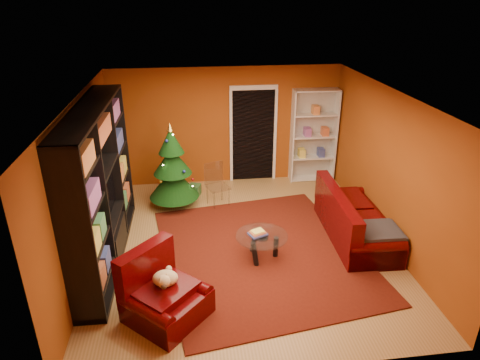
{
  "coord_description": "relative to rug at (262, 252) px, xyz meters",
  "views": [
    {
      "loc": [
        -0.87,
        -6.3,
        4.1
      ],
      "look_at": [
        0.0,
        0.4,
        1.05
      ],
      "focal_mm": 32.0,
      "sensor_mm": 36.0,
      "label": 1
    }
  ],
  "objects": [
    {
      "name": "christmas_tree",
      "position": [
        -1.47,
        1.93,
        0.85
      ],
      "size": [
        1.14,
        1.14,
        1.77
      ],
      "primitive_type": null,
      "rotation": [
        0.0,
        0.0,
        0.16
      ],
      "color": "black",
      "rests_on": "floor"
    },
    {
      "name": "armchair",
      "position": [
        -1.53,
        -1.35,
        0.38
      ],
      "size": [
        1.43,
        1.43,
        0.79
      ],
      "primitive_type": null,
      "rotation": [
        0.0,
        0.0,
        0.82
      ],
      "color": "#380204",
      "rests_on": "rug"
    },
    {
      "name": "doorway",
      "position": [
        0.32,
        3.05,
        1.04
      ],
      "size": [
        1.06,
        0.6,
        2.16
      ],
      "primitive_type": null,
      "color": "black",
      "rests_on": "floor"
    },
    {
      "name": "wall_left",
      "position": [
        -2.8,
        0.32,
        1.29
      ],
      "size": [
        0.05,
        5.5,
        2.6
      ],
      "primitive_type": "cube",
      "color": "#914212",
      "rests_on": "ground"
    },
    {
      "name": "floor",
      "position": [
        -0.28,
        0.32,
        -0.04
      ],
      "size": [
        5.0,
        5.5,
        0.05
      ],
      "primitive_type": "cube",
      "color": "olive",
      "rests_on": "ground"
    },
    {
      "name": "acrylic_chair",
      "position": [
        -0.58,
        1.86,
        0.39
      ],
      "size": [
        0.54,
        0.56,
        0.8
      ],
      "primitive_type": null,
      "rotation": [
        0.0,
        0.0,
        0.36
      ],
      "color": "#66605B",
      "rests_on": "rug"
    },
    {
      "name": "gift_box_green",
      "position": [
        -1.05,
        2.39,
        0.11
      ],
      "size": [
        0.3,
        0.3,
        0.23
      ],
      "primitive_type": "cube",
      "rotation": [
        0.0,
        0.0,
        -0.35
      ],
      "color": "#296431",
      "rests_on": "floor"
    },
    {
      "name": "rug",
      "position": [
        0.0,
        0.0,
        0.0
      ],
      "size": [
        3.72,
        4.16,
        0.02
      ],
      "primitive_type": "cube",
      "rotation": [
        0.0,
        0.0,
        0.15
      ],
      "color": "#53160C",
      "rests_on": "floor"
    },
    {
      "name": "ceiling",
      "position": [
        -0.28,
        0.32,
        2.61
      ],
      "size": [
        5.0,
        5.5,
        0.05
      ],
      "primitive_type": "cube",
      "color": "silver",
      "rests_on": "wall_back"
    },
    {
      "name": "dog",
      "position": [
        -1.53,
        -1.28,
        0.58
      ],
      "size": [
        0.49,
        0.5,
        0.26
      ],
      "primitive_type": null,
      "rotation": [
        0.0,
        0.0,
        0.82
      ],
      "color": "beige",
      "rests_on": "armchair"
    },
    {
      "name": "wall_right",
      "position": [
        2.25,
        0.32,
        1.29
      ],
      "size": [
        0.05,
        5.5,
        2.6
      ],
      "primitive_type": "cube",
      "color": "#914212",
      "rests_on": "ground"
    },
    {
      "name": "white_bookshelf",
      "position": [
        1.67,
        2.89,
        1.04
      ],
      "size": [
        1.01,
        0.39,
        2.16
      ],
      "primitive_type": null,
      "rotation": [
        0.0,
        0.0,
        -0.03
      ],
      "color": "white",
      "rests_on": "floor"
    },
    {
      "name": "media_unit",
      "position": [
        -2.55,
        0.26,
        1.25
      ],
      "size": [
        0.57,
        3.29,
        2.52
      ],
      "primitive_type": null,
      "rotation": [
        0.0,
        0.0,
        -0.02
      ],
      "color": "black",
      "rests_on": "floor"
    },
    {
      "name": "wall_back",
      "position": [
        -0.28,
        3.09,
        1.29
      ],
      "size": [
        5.0,
        0.05,
        2.6
      ],
      "primitive_type": "cube",
      "color": "#914212",
      "rests_on": "ground"
    },
    {
      "name": "gift_box_red",
      "position": [
        -1.62,
        2.85,
        0.09
      ],
      "size": [
        0.27,
        0.27,
        0.2
      ],
      "primitive_type": "cube",
      "rotation": [
        0.0,
        0.0,
        0.43
      ],
      "color": "maroon",
      "rests_on": "floor"
    },
    {
      "name": "coffee_table",
      "position": [
        -0.03,
        -0.14,
        0.21
      ],
      "size": [
        1.11,
        1.11,
        0.53
      ],
      "primitive_type": null,
      "rotation": [
        0.0,
        0.0,
        0.39
      ],
      "color": "gray",
      "rests_on": "rug"
    },
    {
      "name": "sofa",
      "position": [
        1.74,
        0.29,
        0.44
      ],
      "size": [
        1.01,
        2.13,
        0.9
      ],
      "primitive_type": null,
      "rotation": [
        0.0,
        0.0,
        1.54
      ],
      "color": "#380204",
      "rests_on": "rug"
    }
  ]
}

